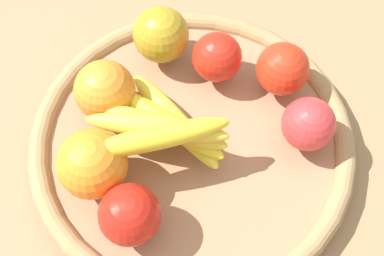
# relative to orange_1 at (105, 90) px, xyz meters

# --- Properties ---
(ground_plane) EXTENTS (2.40, 2.40, 0.00)m
(ground_plane) POSITION_rel_orange_1_xyz_m (-0.00, -0.12, -0.08)
(ground_plane) COLOR #99724F
(ground_plane) RESTS_ON ground
(basket) EXTENTS (0.42, 0.42, 0.04)m
(basket) POSITION_rel_orange_1_xyz_m (-0.00, -0.12, -0.06)
(basket) COLOR #A57454
(basket) RESTS_ON ground_plane
(orange_1) EXTENTS (0.10, 0.10, 0.08)m
(orange_1) POSITION_rel_orange_1_xyz_m (0.00, 0.00, 0.00)
(orange_1) COLOR orange
(orange_1) RESTS_ON basket
(banana_bunch) EXTENTS (0.17, 0.17, 0.08)m
(banana_bunch) POSITION_rel_orange_1_xyz_m (-0.02, -0.09, 0.00)
(banana_bunch) COLOR yellow
(banana_bunch) RESTS_ON basket
(apple_4) EXTENTS (0.09, 0.09, 0.07)m
(apple_4) POSITION_rel_orange_1_xyz_m (0.05, -0.25, -0.01)
(apple_4) COLOR red
(apple_4) RESTS_ON basket
(apple_2) EXTENTS (0.07, 0.07, 0.07)m
(apple_2) POSITION_rel_orange_1_xyz_m (0.10, -0.11, -0.01)
(apple_2) COLOR red
(apple_2) RESTS_ON basket
(apple_0) EXTENTS (0.08, 0.08, 0.08)m
(apple_0) POSITION_rel_orange_1_xyz_m (0.11, -0.03, -0.00)
(apple_0) COLOR #AC8920
(apple_0) RESTS_ON basket
(apple_3) EXTENTS (0.08, 0.08, 0.07)m
(apple_3) POSITION_rel_orange_1_xyz_m (-0.14, -0.10, -0.00)
(apple_3) COLOR red
(apple_3) RESTS_ON basket
(orange_0) EXTENTS (0.11, 0.11, 0.08)m
(orange_0) POSITION_rel_orange_1_xyz_m (-0.10, -0.03, 0.00)
(orange_0) COLOR orange
(orange_0) RESTS_ON basket
(apple_1) EXTENTS (0.10, 0.10, 0.07)m
(apple_1) POSITION_rel_orange_1_xyz_m (0.12, -0.20, -0.00)
(apple_1) COLOR red
(apple_1) RESTS_ON basket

